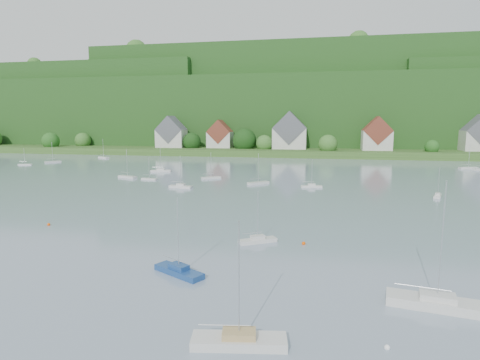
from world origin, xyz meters
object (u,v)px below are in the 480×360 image
object	(u,v)px
near_sailboat_2	(239,340)
near_sailboat_4	(437,302)
near_sailboat_3	(258,240)
near_sailboat_1	(179,270)

from	to	relation	value
near_sailboat_2	near_sailboat_4	bearing A→B (deg)	20.83
near_sailboat_2	near_sailboat_3	bearing A→B (deg)	86.45
near_sailboat_2	near_sailboat_4	distance (m)	18.18
near_sailboat_2	near_sailboat_3	size ratio (longest dim) A/B	1.33
near_sailboat_2	near_sailboat_4	xyz separation A→B (m)	(15.79, 9.01, 0.06)
near_sailboat_2	near_sailboat_4	size ratio (longest dim) A/B	0.83
near_sailboat_1	near_sailboat_2	distance (m)	14.96
near_sailboat_3	near_sailboat_1	bearing A→B (deg)	-149.02
near_sailboat_1	near_sailboat_3	xyz separation A→B (m)	(6.59, 12.59, -0.04)
near_sailboat_1	near_sailboat_4	world-z (taller)	near_sailboat_4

